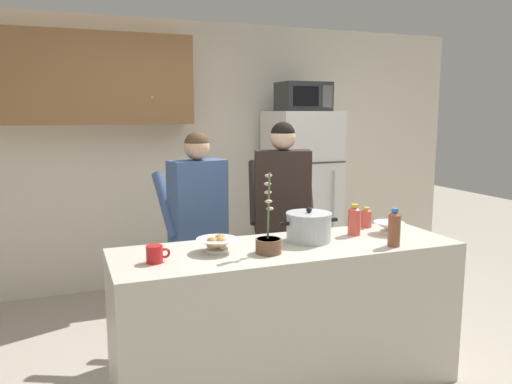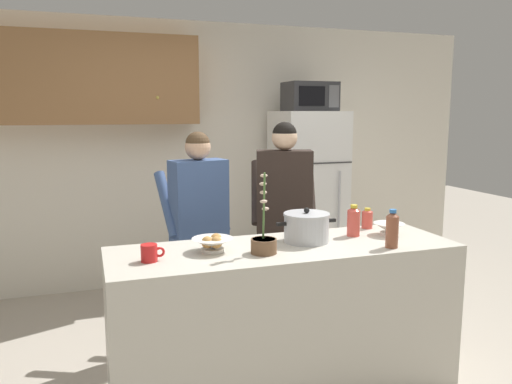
{
  "view_description": "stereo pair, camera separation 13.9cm",
  "coord_description": "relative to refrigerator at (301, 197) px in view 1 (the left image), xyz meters",
  "views": [
    {
      "loc": [
        -1.24,
        -2.69,
        1.72
      ],
      "look_at": [
        0.0,
        0.55,
        1.17
      ],
      "focal_mm": 35.3,
      "sensor_mm": 36.0,
      "label": 1
    },
    {
      "loc": [
        -1.11,
        -2.74,
        1.72
      ],
      "look_at": [
        0.0,
        0.55,
        1.17
      ],
      "focal_mm": 35.3,
      "sensor_mm": 36.0,
      "label": 2
    }
  ],
  "objects": [
    {
      "name": "bottle_far_corner",
      "position": [
        -0.47,
        -1.75,
        0.15
      ],
      "size": [
        0.08,
        0.08,
        0.21
      ],
      "color": "#D84C3F",
      "rests_on": "kitchen_island"
    },
    {
      "name": "bottle_mid_counter",
      "position": [
        -0.39,
        -2.08,
        0.17
      ],
      "size": [
        0.08,
        0.08,
        0.23
      ],
      "color": "brown",
      "rests_on": "kitchen_island"
    },
    {
      "name": "potted_orchid",
      "position": [
        -1.16,
        -1.95,
        0.12
      ],
      "size": [
        0.15,
        0.15,
        0.47
      ],
      "color": "brown",
      "rests_on": "kitchen_island"
    },
    {
      "name": "person_by_sink",
      "position": [
        -0.68,
        -1.07,
        0.16
      ],
      "size": [
        0.59,
        0.53,
        1.65
      ],
      "color": "#33384C",
      "rests_on": "ground"
    },
    {
      "name": "bread_bowl",
      "position": [
        -1.43,
        -1.83,
        0.1
      ],
      "size": [
        0.24,
        0.24,
        0.1
      ],
      "color": "white",
      "rests_on": "kitchen_island"
    },
    {
      "name": "refrigerator",
      "position": [
        0.0,
        0.0,
        0.0
      ],
      "size": [
        0.64,
        0.68,
        1.73
      ],
      "color": "white",
      "rests_on": "ground"
    },
    {
      "name": "bottle_near_edge",
      "position": [
        -0.26,
        -1.58,
        0.12
      ],
      "size": [
        0.08,
        0.08,
        0.14
      ],
      "color": "#D84C3F",
      "rests_on": "kitchen_island"
    },
    {
      "name": "kitchen_island",
      "position": [
        -0.99,
        -1.85,
        -0.41
      ],
      "size": [
        2.11,
        0.68,
        0.92
      ],
      "primitive_type": "cube",
      "color": "beige",
      "rests_on": "ground"
    },
    {
      "name": "person_near_pot",
      "position": [
        -1.34,
        -1.02,
        0.12
      ],
      "size": [
        0.55,
        0.48,
        1.59
      ],
      "color": "black",
      "rests_on": "ground"
    },
    {
      "name": "microwave",
      "position": [
        0.0,
        -0.02,
        1.01
      ],
      "size": [
        0.48,
        0.37,
        0.28
      ],
      "color": "#2D2D30",
      "rests_on": "refrigerator"
    },
    {
      "name": "empty_bowl",
      "position": [
        -0.23,
        -1.81,
        0.1
      ],
      "size": [
        0.2,
        0.2,
        0.08
      ],
      "color": "white",
      "rests_on": "kitchen_island"
    },
    {
      "name": "coffee_mug",
      "position": [
        -1.8,
        -1.9,
        0.1
      ],
      "size": [
        0.13,
        0.09,
        0.1
      ],
      "color": "red",
      "rests_on": "kitchen_island"
    },
    {
      "name": "back_wall_unit",
      "position": [
        -1.28,
        0.39,
        0.61
      ],
      "size": [
        6.0,
        0.48,
        2.6
      ],
      "color": "silver",
      "rests_on": "ground"
    },
    {
      "name": "cooking_pot",
      "position": [
        -0.82,
        -1.79,
        0.15
      ],
      "size": [
        0.4,
        0.29,
        0.22
      ],
      "color": "silver",
      "rests_on": "kitchen_island"
    }
  ]
}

